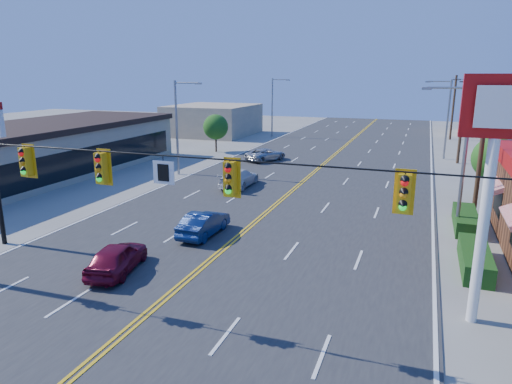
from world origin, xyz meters
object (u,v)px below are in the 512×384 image
(signal_span, at_px, (130,186))
(kfc_pylon, at_px, (493,152))
(car_blue, at_px, (204,224))
(car_white, at_px, (239,178))
(car_silver, at_px, (266,155))
(car_magenta, at_px, (117,259))

(signal_span, xyz_separation_m, kfc_pylon, (11.12, 4.00, 1.16))
(car_blue, height_order, car_white, car_white)
(kfc_pylon, distance_m, car_silver, 31.91)
(car_magenta, xyz_separation_m, car_white, (-1.00, 16.43, 0.03))
(signal_span, height_order, car_magenta, signal_span)
(car_blue, distance_m, car_silver, 22.28)
(car_magenta, height_order, car_silver, car_magenta)
(kfc_pylon, xyz_separation_m, car_blue, (-12.84, 4.61, -5.39))
(kfc_pylon, relative_size, car_blue, 2.16)
(car_magenta, relative_size, car_white, 0.81)
(kfc_pylon, xyz_separation_m, car_silver, (-16.89, 26.52, -5.41))
(car_magenta, bearing_deg, car_blue, -116.36)
(car_white, height_order, car_silver, car_white)
(signal_span, relative_size, car_white, 5.11)
(car_silver, bearing_deg, car_blue, 125.33)
(signal_span, relative_size, car_silver, 5.36)
(signal_span, height_order, kfc_pylon, signal_span)
(car_silver, bearing_deg, car_magenta, 120.31)
(car_magenta, relative_size, car_silver, 0.85)
(signal_span, distance_m, car_white, 20.33)
(kfc_pylon, height_order, car_blue, kfc_pylon)
(signal_span, bearing_deg, kfc_pylon, 19.78)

